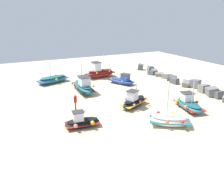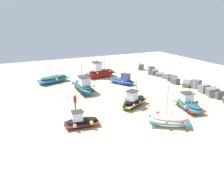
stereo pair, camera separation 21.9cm
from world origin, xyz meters
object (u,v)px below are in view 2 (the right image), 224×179
at_px(fishing_boat_3, 81,122).
at_px(person_walking, 75,101).
at_px(fishing_boat_5, 122,80).
at_px(fishing_boat_6, 53,79).
at_px(fishing_boat_0, 169,120).
at_px(fishing_boat_4, 100,72).
at_px(fishing_boat_7, 188,104).
at_px(fishing_boat_2, 83,86).
at_px(fishing_boat_1, 134,101).

bearing_deg(fishing_boat_3, person_walking, -92.24).
distance_m(fishing_boat_5, person_walking, 10.87).
height_order(fishing_boat_5, fishing_boat_6, fishing_boat_6).
height_order(fishing_boat_0, fishing_boat_4, fishing_boat_4).
bearing_deg(fishing_boat_6, fishing_boat_7, -74.87).
height_order(fishing_boat_5, fishing_boat_7, fishing_boat_7).
distance_m(fishing_boat_0, fishing_boat_2, 12.85).
bearing_deg(fishing_boat_1, fishing_boat_5, -133.77).
bearing_deg(fishing_boat_3, fishing_boat_6, -85.66).
bearing_deg(fishing_boat_4, fishing_boat_3, 55.86).
relative_size(fishing_boat_2, fishing_boat_6, 1.02).
height_order(fishing_boat_4, fishing_boat_5, fishing_boat_4).
distance_m(fishing_boat_2, fishing_boat_4, 7.37).
bearing_deg(person_walking, fishing_boat_5, 42.83).
xyz_separation_m(fishing_boat_2, fishing_boat_5, (-0.97, 6.18, -0.25)).
height_order(fishing_boat_0, fishing_boat_1, fishing_boat_0).
bearing_deg(fishing_boat_3, fishing_boat_2, -102.97).
bearing_deg(fishing_boat_2, fishing_boat_7, 39.36).
bearing_deg(fishing_boat_6, fishing_boat_2, -84.25).
xyz_separation_m(fishing_boat_1, fishing_boat_3, (1.97, -6.53, -0.15)).
bearing_deg(fishing_boat_4, fishing_boat_2, 44.44).
distance_m(fishing_boat_2, fishing_boat_5, 6.26).
relative_size(fishing_boat_7, person_walking, 2.36).
xyz_separation_m(fishing_boat_4, fishing_boat_5, (4.69, 1.47, -0.32)).
height_order(fishing_boat_0, person_walking, fishing_boat_0).
relative_size(fishing_boat_6, person_walking, 2.88).
distance_m(fishing_boat_5, fishing_boat_7, 11.30).
distance_m(fishing_boat_6, person_walking, 11.18).
xyz_separation_m(fishing_boat_1, fishing_boat_4, (-12.78, 1.42, 0.20)).
bearing_deg(fishing_boat_7, fishing_boat_2, 50.18).
bearing_deg(fishing_boat_2, person_walking, -25.45).
relative_size(fishing_boat_1, fishing_boat_2, 0.78).
bearing_deg(fishing_boat_5, fishing_boat_6, -147.14).
bearing_deg(fishing_boat_7, person_walking, 77.51).
bearing_deg(fishing_boat_7, fishing_boat_5, 21.37).
bearing_deg(fishing_boat_0, fishing_boat_7, 59.41).
relative_size(fishing_boat_3, person_walking, 1.85).
xyz_separation_m(fishing_boat_1, person_walking, (-1.78, -5.94, 0.38)).
xyz_separation_m(fishing_boat_0, fishing_boat_4, (-17.92, 0.87, 0.31)).
relative_size(fishing_boat_1, fishing_boat_7, 0.97).
relative_size(fishing_boat_4, fishing_boat_6, 0.98).
distance_m(fishing_boat_1, fishing_boat_4, 12.86).
distance_m(fishing_boat_1, fishing_boat_5, 8.59).
bearing_deg(fishing_boat_7, fishing_boat_3, 96.35).
height_order(fishing_boat_0, fishing_boat_2, fishing_boat_2).
height_order(fishing_boat_2, fishing_boat_7, fishing_boat_2).
distance_m(fishing_boat_4, fishing_boat_5, 4.93).
bearing_deg(fishing_boat_3, fishing_boat_4, -111.66).
bearing_deg(fishing_boat_0, fishing_boat_2, 140.52).
xyz_separation_m(fishing_boat_5, fishing_boat_6, (-4.86, -8.82, 0.01)).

